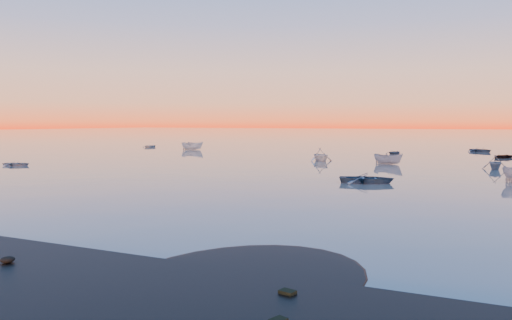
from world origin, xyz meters
The scene contains 3 objects.
ground centered at (0.00, 100.00, 0.00)m, with size 600.00×600.00×0.00m, color slate.
moored_fleet centered at (0.00, 53.00, 0.00)m, with size 124.00×58.00×1.20m, color silver, non-canonical shape.
boat_near_right centered at (23.98, 43.89, 0.00)m, with size 3.49×1.57×1.22m, color gray.
Camera 1 is at (23.10, -18.64, 5.31)m, focal length 35.00 mm.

